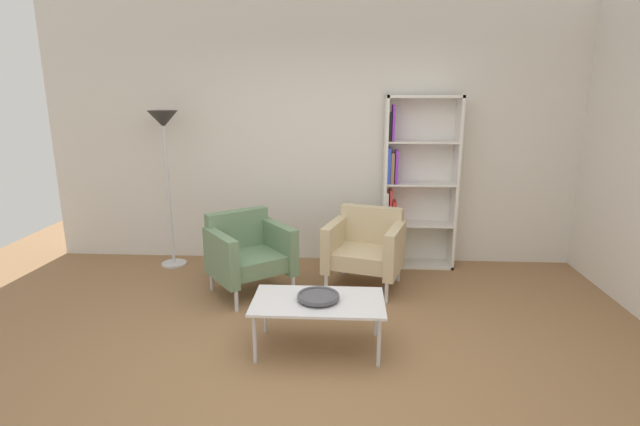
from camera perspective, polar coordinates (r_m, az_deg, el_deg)
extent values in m
plane|color=olive|center=(3.63, -0.96, -18.06)|extent=(8.32, 8.32, 0.00)
cube|color=silver|center=(5.55, 0.84, 9.12)|extent=(6.40, 0.12, 2.90)
cube|color=silver|center=(5.40, 7.63, 3.50)|extent=(0.03, 0.30, 1.90)
cube|color=silver|center=(5.51, 15.64, 3.32)|extent=(0.03, 0.30, 1.90)
cube|color=silver|center=(5.35, 12.19, 13.29)|extent=(0.80, 0.30, 0.03)
cube|color=silver|center=(5.69, 11.21, -5.88)|extent=(0.80, 0.30, 0.03)
cube|color=silver|center=(5.58, 11.47, 3.69)|extent=(0.80, 0.02, 1.90)
cube|color=silver|center=(5.55, 11.44, -1.26)|extent=(0.76, 0.28, 0.02)
cube|color=silver|center=(5.44, 11.68, 3.42)|extent=(0.76, 0.28, 0.02)
cube|color=silver|center=(5.38, 11.92, 8.23)|extent=(0.76, 0.28, 0.02)
cube|color=purple|center=(5.56, 7.72, -3.93)|extent=(0.03, 0.24, 0.36)
cube|color=black|center=(5.55, 8.25, -4.51)|extent=(0.04, 0.17, 0.27)
cube|color=yellow|center=(5.54, 8.80, -4.08)|extent=(0.03, 0.17, 0.35)
cube|color=white|center=(5.43, 7.85, 0.63)|extent=(0.03, 0.23, 0.35)
cube|color=red|center=(5.43, 8.27, 0.76)|extent=(0.03, 0.22, 0.38)
cube|color=red|center=(5.44, 8.68, 0.08)|extent=(0.04, 0.20, 0.25)
cube|color=blue|center=(5.33, 8.08, 5.56)|extent=(0.03, 0.21, 0.38)
cube|color=olive|center=(5.33, 8.50, 5.27)|extent=(0.04, 0.18, 0.33)
cube|color=purple|center=(5.34, 8.95, 5.42)|extent=(0.03, 0.20, 0.36)
cube|color=black|center=(5.27, 8.23, 10.05)|extent=(0.03, 0.17, 0.30)
cube|color=purple|center=(5.28, 8.61, 10.46)|extent=(0.02, 0.20, 0.38)
cube|color=silver|center=(3.72, -0.21, -10.39)|extent=(1.00, 0.56, 0.02)
cylinder|color=silver|center=(3.66, -7.71, -14.48)|extent=(0.03, 0.03, 0.38)
cylinder|color=silver|center=(3.61, 6.97, -14.88)|extent=(0.03, 0.03, 0.38)
cylinder|color=silver|center=(4.06, -6.48, -11.40)|extent=(0.03, 0.03, 0.38)
cylinder|color=silver|center=(4.02, 6.55, -11.71)|extent=(0.03, 0.03, 0.38)
cylinder|color=#4C4C51|center=(3.71, -0.21, -10.10)|extent=(0.13, 0.13, 0.02)
cylinder|color=#4C4C51|center=(3.70, -0.21, -9.82)|extent=(0.32, 0.32, 0.02)
torus|color=#4C4C51|center=(3.70, -0.21, -9.65)|extent=(0.32, 0.32, 0.02)
cube|color=#C6B289|center=(4.90, 5.26, -5.16)|extent=(0.78, 0.74, 0.16)
cube|color=#C6B289|center=(5.07, 6.11, -1.32)|extent=(0.65, 0.30, 0.38)
cube|color=#C6B289|center=(4.93, 1.74, -3.64)|extent=(0.27, 0.62, 0.46)
cube|color=#C6B289|center=(4.79, 8.83, -4.37)|extent=(0.27, 0.62, 0.46)
cylinder|color=silver|center=(4.78, 0.73, -8.20)|extent=(0.04, 0.04, 0.24)
cylinder|color=silver|center=(4.63, 7.85, -9.08)|extent=(0.04, 0.04, 0.24)
cylinder|color=silver|center=(5.29, 2.80, -5.94)|extent=(0.04, 0.04, 0.24)
cylinder|color=silver|center=(5.16, 9.23, -6.65)|extent=(0.04, 0.04, 0.24)
cube|color=slate|center=(4.79, -8.22, -5.71)|extent=(0.86, 0.85, 0.16)
cube|color=slate|center=(4.94, -9.72, -1.86)|extent=(0.58, 0.48, 0.38)
cube|color=slate|center=(4.62, -11.62, -5.18)|extent=(0.46, 0.55, 0.46)
cube|color=slate|center=(4.87, -4.89, -3.90)|extent=(0.46, 0.55, 0.46)
cylinder|color=silver|center=(4.49, -9.83, -9.94)|extent=(0.04, 0.04, 0.24)
cylinder|color=silver|center=(4.74, -3.17, -8.39)|extent=(0.04, 0.04, 0.24)
cylinder|color=silver|center=(4.98, -12.65, -7.58)|extent=(0.04, 0.04, 0.24)
cylinder|color=silver|center=(5.21, -6.49, -6.34)|extent=(0.04, 0.04, 0.24)
cylinder|color=silver|center=(5.84, -16.81, -5.72)|extent=(0.28, 0.28, 0.02)
cylinder|color=silver|center=(5.62, -17.41, 2.35)|extent=(0.03, 0.03, 1.65)
cone|color=#2D2D2D|center=(5.52, -18.03, 10.50)|extent=(0.32, 0.32, 0.18)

